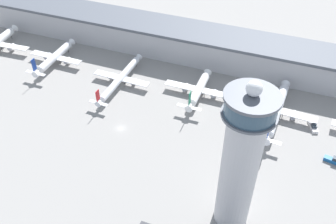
{
  "coord_description": "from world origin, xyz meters",
  "views": [
    {
      "loc": [
        64.99,
        -109.0,
        117.81
      ],
      "look_at": [
        19.57,
        9.7,
        8.18
      ],
      "focal_mm": 40.0,
      "sensor_mm": 36.0,
      "label": 1
    }
  ],
  "objects": [
    {
      "name": "airplane_gate_bravo",
      "position": [
        -58.03,
        35.05,
        4.43
      ],
      "size": [
        31.35,
        36.47,
        13.25
      ],
      "color": "white",
      "rests_on": "ground"
    },
    {
      "name": "control_tower",
      "position": [
        58.14,
        -27.56,
        30.06
      ],
      "size": [
        16.08,
        16.08,
        60.57
      ],
      "color": "#BCBCC1",
      "rests_on": "ground"
    },
    {
      "name": "service_truck_fuel",
      "position": [
        82.34,
        31.92,
        0.88
      ],
      "size": [
        5.21,
        8.71,
        2.54
      ],
      "color": "black",
      "rests_on": "ground"
    },
    {
      "name": "airplane_gate_charlie",
      "position": [
        -14.96,
        30.36,
        3.93
      ],
      "size": [
        31.21,
        46.01,
        11.31
      ],
      "color": "silver",
      "rests_on": "ground"
    },
    {
      "name": "ground_plane",
      "position": [
        0.0,
        0.0,
        0.0
      ],
      "size": [
        1000.0,
        1000.0,
        0.0
      ],
      "primitive_type": "plane",
      "color": "gray"
    },
    {
      "name": "terminal_building",
      "position": [
        0.0,
        70.0,
        8.72
      ],
      "size": [
        237.0,
        25.0,
        17.24
      ],
      "color": "#B2B2B7",
      "rests_on": "ground"
    },
    {
      "name": "airplane_gate_echo",
      "position": [
        65.04,
        33.2,
        4.42
      ],
      "size": [
        37.01,
        45.78,
        13.8
      ],
      "color": "silver",
      "rests_on": "ground"
    },
    {
      "name": "airplane_gate_delta",
      "position": [
        26.19,
        35.66,
        4.18
      ],
      "size": [
        35.83,
        32.35,
        13.29
      ],
      "color": "white",
      "rests_on": "ground"
    },
    {
      "name": "service_truck_baggage",
      "position": [
        91.83,
        13.23,
        1.07
      ],
      "size": [
        7.54,
        3.59,
        3.07
      ],
      "color": "black",
      "rests_on": "ground"
    }
  ]
}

